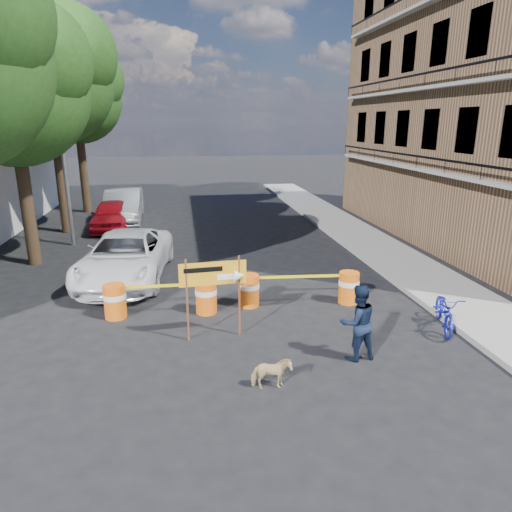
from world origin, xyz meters
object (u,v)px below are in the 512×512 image
object	(u,v)px
dog	(271,374)
sedan_silver	(123,206)
barrel_far_left	(115,301)
barrel_far_right	(349,287)
suv_white	(125,257)
bicycle	(447,294)
barrel_mid_left	(206,296)
detour_sign	(222,279)
pedestrian	(358,322)
barrel_mid_right	(249,290)
sedan_red	(112,215)

from	to	relation	value
dog	sedan_silver	world-z (taller)	sedan_silver
sedan_silver	dog	bearing A→B (deg)	-75.96
barrel_far_left	barrel_far_right	world-z (taller)	same
suv_white	bicycle	bearing A→B (deg)	-25.89
bicycle	sedan_silver	size ratio (longest dim) A/B	0.36
barrel_mid_left	detour_sign	bearing A→B (deg)	-78.17
pedestrian	bicycle	xyz separation A→B (m)	(2.70, 1.08, 0.06)
barrel_mid_right	sedan_red	distance (m)	11.59
suv_white	barrel_far_left	bearing A→B (deg)	-83.17
suv_white	sedan_red	size ratio (longest dim) A/B	1.33
barrel_mid_left	suv_white	distance (m)	3.97
sedan_red	sedan_silver	size ratio (longest dim) A/B	0.81
bicycle	barrel_mid_left	bearing A→B (deg)	-178.53
barrel_far_left	barrel_far_right	bearing A→B (deg)	0.04
barrel_mid_left	barrel_far_right	xyz separation A→B (m)	(4.00, 0.06, 0.00)
suv_white	sedan_red	bearing A→B (deg)	106.96
barrel_mid_left	sedan_silver	world-z (taller)	sedan_silver
bicycle	dog	distance (m)	5.14
barrel_far_left	sedan_silver	world-z (taller)	sedan_silver
sedan_red	bicycle	bearing A→B (deg)	-52.27
dog	barrel_far_left	bearing A→B (deg)	41.16
barrel_mid_left	bicycle	distance (m)	6.07
dog	sedan_red	xyz separation A→B (m)	(-4.87, 14.57, 0.37)
bicycle	dog	world-z (taller)	bicycle
barrel_mid_right	sedan_silver	bearing A→B (deg)	111.26
barrel_far_right	suv_white	world-z (taller)	suv_white
barrel_far_left	barrel_far_right	distance (m)	6.36
barrel_mid_left	sedan_red	size ratio (longest dim) A/B	0.22
barrel_mid_right	barrel_far_left	bearing A→B (deg)	-176.36
barrel_mid_right	bicycle	distance (m)	5.07
suv_white	sedan_silver	bearing A→B (deg)	102.77
detour_sign	suv_white	size ratio (longest dim) A/B	0.37
barrel_mid_left	sedan_silver	xyz separation A→B (m)	(-3.48, 12.29, 0.36)
detour_sign	sedan_silver	size ratio (longest dim) A/B	0.40
sedan_silver	barrel_mid_left	bearing A→B (deg)	-75.71
barrel_far_right	sedan_red	world-z (taller)	sedan_red
detour_sign	suv_white	bearing A→B (deg)	115.97
pedestrian	sedan_red	bearing A→B (deg)	-71.52
barrel_mid_right	barrel_far_right	bearing A→B (deg)	-4.51
pedestrian	sedan_silver	world-z (taller)	pedestrian
dog	sedan_red	distance (m)	15.37
barrel_mid_left	pedestrian	size ratio (longest dim) A/B	0.53
barrel_far_right	dog	size ratio (longest dim) A/B	1.18
barrel_mid_left	pedestrian	bearing A→B (deg)	-44.60
barrel_far_right	detour_sign	size ratio (longest dim) A/B	0.45
barrel_far_left	detour_sign	bearing A→B (deg)	-30.35
detour_sign	barrel_far_left	bearing A→B (deg)	145.38
barrel_mid_right	sedan_silver	size ratio (longest dim) A/B	0.18
detour_sign	pedestrian	distance (m)	3.17
barrel_far_right	dog	distance (m)	4.93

